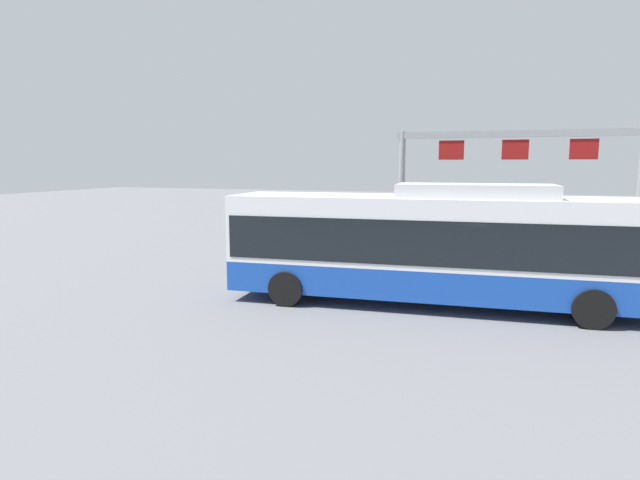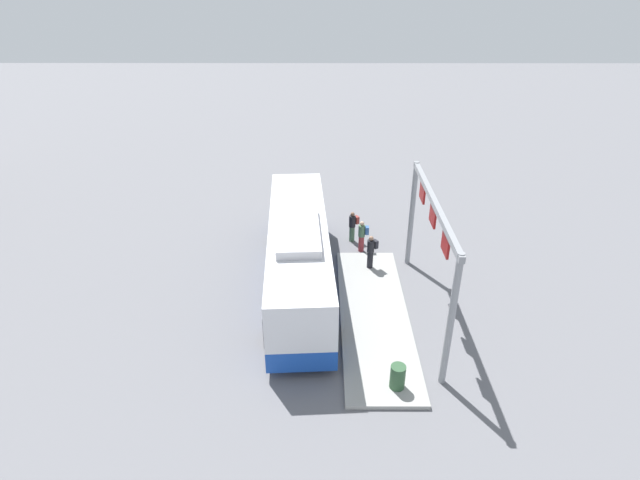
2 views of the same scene
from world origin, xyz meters
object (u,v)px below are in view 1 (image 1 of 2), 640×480
Objects in this scene: bus_main at (440,243)px; person_boarding at (325,252)px; person_waiting_near at (357,252)px; person_waiting_mid at (410,249)px.

bus_main is 5.09m from person_boarding.
person_waiting_near is at bearing 83.01° from person_boarding.
bus_main reaches higher than person_boarding.
bus_main reaches higher than person_waiting_mid.
person_boarding is 2.99m from person_waiting_mid.
person_waiting_mid is (1.35, -3.34, -0.76)m from bus_main.
person_waiting_mid reaches higher than person_boarding.
bus_main is at bearing -10.95° from person_waiting_mid.
bus_main is 7.23× the size of person_waiting_near.
person_boarding is at bearing -35.05° from bus_main.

